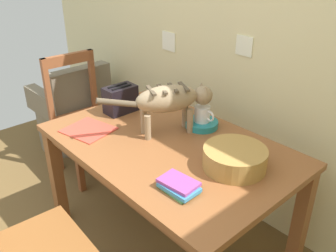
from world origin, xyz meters
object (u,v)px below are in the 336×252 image
object	(u,v)px
dining_table	(168,156)
saucer_bowl	(202,124)
wicker_basket	(235,158)
wooden_chair_near	(84,118)
wicker_armchair	(73,116)
book_stack	(179,186)
toaster	(120,99)
magazine	(88,130)
cat	(171,100)
coffee_mug	(203,114)

from	to	relation	value
dining_table	saucer_bowl	xyz separation A→B (m)	(-0.01, 0.27, 0.10)
dining_table	wicker_basket	size ratio (longest dim) A/B	4.47
wooden_chair_near	wicker_armchair	size ratio (longest dim) A/B	1.21
book_stack	toaster	bearing A→B (deg)	160.72
magazine	wicker_basket	size ratio (longest dim) A/B	0.85
wooden_chair_near	dining_table	bearing A→B (deg)	87.96
book_stack	wicker_armchair	world-z (taller)	wicker_armchair
dining_table	toaster	world-z (taller)	toaster
wicker_armchair	saucer_bowl	bearing A→B (deg)	-88.61
magazine	wooden_chair_near	xyz separation A→B (m)	(-0.65, 0.32, -0.26)
book_stack	wicker_armchair	bearing A→B (deg)	166.31
dining_table	wicker_armchair	xyz separation A→B (m)	(-1.53, 0.21, -0.37)
cat	toaster	bearing A→B (deg)	-149.69
saucer_bowl	wicker_armchair	distance (m)	1.60
cat	book_stack	size ratio (longest dim) A/B	3.24
dining_table	wooden_chair_near	world-z (taller)	wooden_chair_near
dining_table	cat	bearing A→B (deg)	130.37
saucer_bowl	wicker_basket	distance (m)	0.45
wicker_basket	wicker_armchair	distance (m)	1.99
wooden_chair_near	wicker_armchair	distance (m)	0.52
dining_table	book_stack	bearing A→B (deg)	-35.87
wicker_armchair	cat	bearing A→B (deg)	-95.41
toaster	wicker_armchair	bearing A→B (deg)	171.07
dining_table	wooden_chair_near	size ratio (longest dim) A/B	1.44
dining_table	wicker_armchair	size ratio (longest dim) A/B	1.75
toaster	dining_table	bearing A→B (deg)	-5.20
cat	wicker_basket	distance (m)	0.50
saucer_bowl	book_stack	bearing A→B (deg)	-56.09
wicker_basket	wicker_armchair	bearing A→B (deg)	176.00
coffee_mug	toaster	size ratio (longest dim) A/B	0.68
toaster	coffee_mug	bearing A→B (deg)	24.53
coffee_mug	magazine	world-z (taller)	coffee_mug
wicker_basket	wooden_chair_near	xyz separation A→B (m)	(-1.46, -0.00, -0.31)
book_stack	toaster	distance (m)	0.89
cat	saucer_bowl	xyz separation A→B (m)	(0.08, 0.18, -0.18)
book_stack	wicker_armchair	distance (m)	1.99
wicker_basket	toaster	distance (m)	0.89
cat	wooden_chair_near	xyz separation A→B (m)	(-0.98, -0.02, -0.46)
coffee_mug	wicker_basket	bearing A→B (deg)	-26.66
saucer_bowl	wicker_basket	xyz separation A→B (m)	(0.40, -0.20, 0.03)
magazine	toaster	size ratio (longest dim) A/B	1.30
dining_table	wooden_chair_near	distance (m)	1.08
magazine	book_stack	bearing A→B (deg)	-13.12
dining_table	toaster	distance (m)	0.53
wicker_basket	wooden_chair_near	distance (m)	1.49
saucer_bowl	toaster	distance (m)	0.55
dining_table	wicker_armchair	distance (m)	1.59
dining_table	book_stack	xyz separation A→B (m)	(0.34, -0.25, 0.11)
coffee_mug	wicker_basket	distance (m)	0.44
magazine	wicker_armchair	world-z (taller)	wicker_armchair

